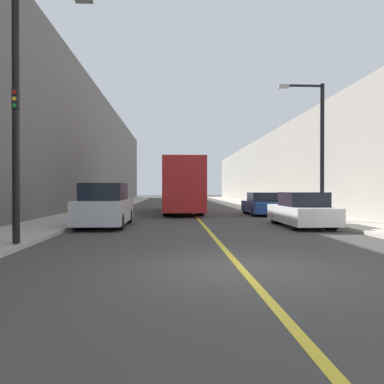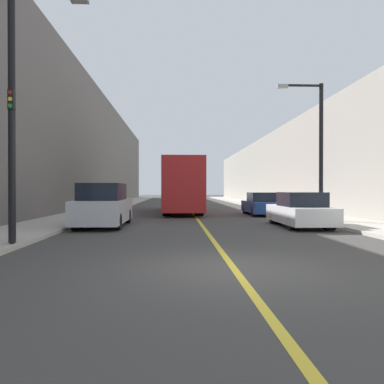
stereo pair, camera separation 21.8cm
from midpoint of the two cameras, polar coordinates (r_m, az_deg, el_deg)
name	(u,v)px [view 2 (the right image)]	position (r m, az deg, el deg)	size (l,w,h in m)	color
ground_plane	(234,269)	(7.96, 7.20, -11.52)	(200.00, 200.00, 0.00)	#3F3D3A
sidewalk_left	(118,205)	(38.12, -11.04, -1.95)	(2.85, 72.00, 0.14)	#B2AA9E
sidewalk_right	(256,205)	(38.60, 9.82, -1.92)	(2.85, 72.00, 0.14)	#B2AA9E
building_row_left	(83,150)	(38.94, -16.07, 6.22)	(4.00, 72.00, 11.17)	#66605B
building_row_right	(289,169)	(39.50, 14.69, 3.37)	(4.00, 72.00, 7.36)	gray
road_center_line	(187,205)	(37.73, -0.54, -2.07)	(0.16, 72.00, 0.01)	gold
bus	(182,186)	(26.78, -1.30, 0.99)	(2.55, 11.53, 3.58)	#AD1E1E
parked_suv_left	(104,207)	(16.95, -12.96, -2.17)	(1.94, 4.97, 1.90)	silver
car_right_near	(300,211)	(17.07, 16.50, -2.82)	(1.86, 4.53, 1.52)	silver
car_right_mid	(262,205)	(24.23, 10.83, -1.92)	(1.84, 4.40, 1.45)	navy
street_lamp_left	(19,101)	(11.85, -24.43, 12.54)	(2.25, 0.24, 7.05)	black
street_lamp_right	(317,142)	(19.19, 18.82, 7.19)	(2.25, 0.24, 6.60)	black
traffic_light	(12,160)	(11.42, -25.29, 4.42)	(0.16, 0.18, 4.25)	black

